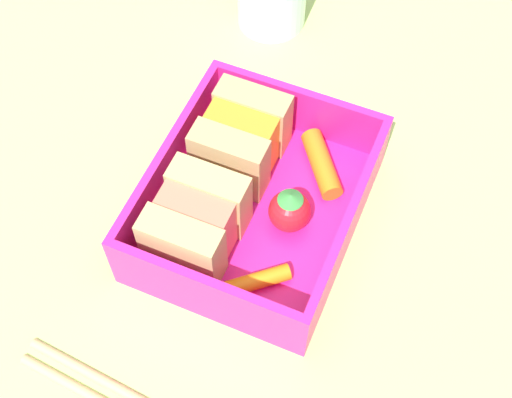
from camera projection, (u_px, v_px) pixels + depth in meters
ground_plane at (256, 225)px, 53.10cm from camera, size 120.00×120.00×2.00cm
bento_tray at (256, 214)px, 51.74cm from camera, size 16.97×14.04×1.20cm
bento_rim at (256, 194)px, 49.40cm from camera, size 16.97×14.04×4.32cm
sandwich_left at (196, 222)px, 47.84cm from camera, size 6.43×5.51×4.99cm
sandwich_center_left at (241, 138)px, 51.52cm from camera, size 6.43×5.51×4.99cm
carrot_stick_far_left at (258, 281)px, 47.65cm from camera, size 3.78×4.11×1.15cm
strawberry_far_left at (288, 213)px, 49.22cm from camera, size 2.99×2.99×3.59cm
carrot_stick_left at (322, 164)px, 52.39cm from camera, size 5.31×4.56×1.59cm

